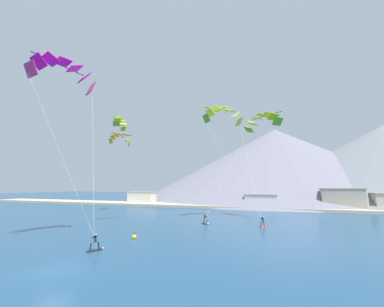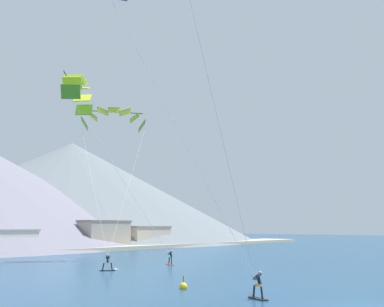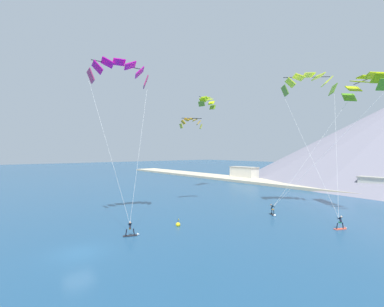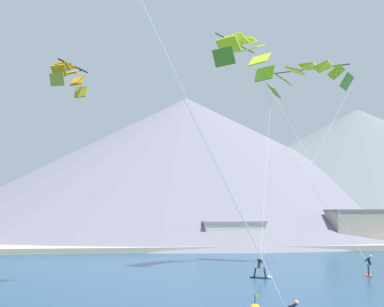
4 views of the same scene
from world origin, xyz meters
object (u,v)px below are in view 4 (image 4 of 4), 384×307
kitesurfer_mid_center (263,272)px  parafoil_kite_mid_center (309,76)px  parafoil_kite_distant_low_drift (69,75)px  kitesurfer_near_trail (369,270)px  parafoil_kite_near_trail (245,53)px

kitesurfer_mid_center → parafoil_kite_mid_center: parafoil_kite_mid_center is taller
parafoil_kite_mid_center → parafoil_kite_distant_low_drift: size_ratio=4.56×
kitesurfer_near_trail → parafoil_kite_distant_low_drift: parafoil_kite_distant_low_drift is taller
kitesurfer_mid_center → parafoil_kite_near_trail: 21.27m
parafoil_kite_near_trail → parafoil_kite_mid_center: size_ratio=1.08×
parafoil_kite_near_trail → parafoil_kite_distant_low_drift: bearing=-143.0°
kitesurfer_near_trail → kitesurfer_mid_center: size_ratio=1.06×
parafoil_kite_mid_center → parafoil_kite_distant_low_drift: (-22.52, -13.79, -4.40)m
parafoil_kite_distant_low_drift → parafoil_kite_mid_center: bearing=31.5°
kitesurfer_near_trail → parafoil_kite_mid_center: (-0.65, 10.03, 18.18)m
parafoil_kite_near_trail → parafoil_kite_mid_center: (7.18, 2.22, -1.38)m
parafoil_kite_distant_low_drift → kitesurfer_near_trail: bearing=9.2°
kitesurfer_near_trail → parafoil_kite_distant_low_drift: (-23.17, -3.76, 13.78)m
kitesurfer_mid_center → parafoil_kite_mid_center: bearing=52.2°
kitesurfer_near_trail → parafoil_kite_distant_low_drift: size_ratio=0.43×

